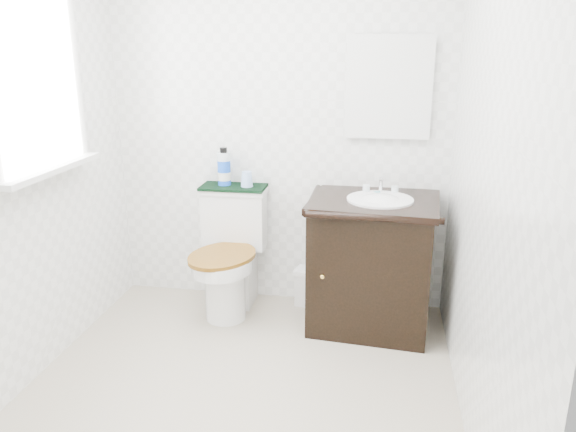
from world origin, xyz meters
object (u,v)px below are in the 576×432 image
(toilet, at_px, (231,259))
(vanity, at_px, (372,259))
(cup, at_px, (247,179))
(trash_bin, at_px, (308,287))
(mouthwash_bottle, at_px, (224,168))

(toilet, distance_m, vanity, 0.93)
(toilet, xyz_separation_m, cup, (0.09, 0.12, 0.52))
(vanity, distance_m, cup, 0.95)
(toilet, relative_size, vanity, 0.87)
(vanity, xyz_separation_m, trash_bin, (-0.42, 0.20, -0.30))
(vanity, height_order, trash_bin, vanity)
(vanity, distance_m, trash_bin, 0.55)
(trash_bin, relative_size, mouthwash_bottle, 1.05)
(cup, bearing_deg, mouthwash_bottle, 171.91)
(trash_bin, distance_m, cup, 0.84)
(cup, bearing_deg, vanity, -12.37)
(trash_bin, height_order, cup, cup)
(trash_bin, xyz_separation_m, mouthwash_bottle, (-0.57, 0.01, 0.80))
(toilet, xyz_separation_m, vanity, (0.92, -0.06, 0.08))
(trash_bin, relative_size, cup, 2.61)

